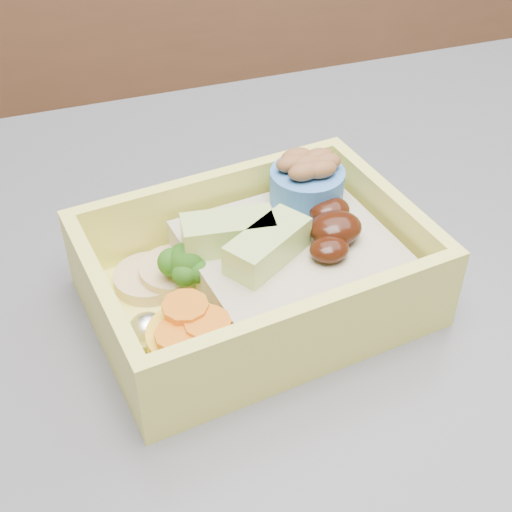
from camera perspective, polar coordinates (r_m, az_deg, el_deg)
name	(u,v)px	position (r m, az deg, el deg)	size (l,w,h in m)	color
bento_box	(263,267)	(0.41, 0.60, -0.90)	(0.20, 0.15, 0.07)	#F4F065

